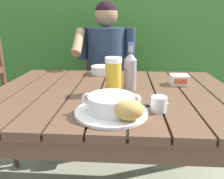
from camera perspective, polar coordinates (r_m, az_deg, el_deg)
dining_table at (r=1.21m, az=0.44°, el=-4.28°), size 1.29×0.96×0.73m
hedge_backdrop at (r=2.67m, az=3.80°, el=17.32°), size 3.53×0.90×2.23m
chair_near_diner at (r=2.13m, az=-1.02°, el=1.02°), size 0.50×0.47×0.98m
person_eating at (r=1.88m, az=-1.64°, el=6.37°), size 0.48×0.47×1.24m
serving_plate at (r=0.90m, az=-0.19°, el=-5.84°), size 0.30×0.30×0.01m
soup_bowl at (r=0.88m, az=-0.19°, el=-3.45°), size 0.24×0.19×0.07m
bread_roll at (r=0.80m, az=4.37°, el=-5.29°), size 0.12×0.09×0.08m
beer_glass at (r=1.12m, az=0.30°, el=3.63°), size 0.08×0.08×0.19m
beer_bottle at (r=1.17m, az=4.73°, el=4.86°), size 0.07×0.07×0.25m
water_glass_small at (r=0.93m, az=12.04°, el=-3.66°), size 0.07×0.07×0.06m
butter_tub at (r=1.34m, az=17.01°, el=2.44°), size 0.10×0.08×0.06m
table_knife at (r=0.98m, az=9.49°, el=-4.12°), size 0.16×0.08×0.01m
diner_bowl at (r=1.54m, az=-2.71°, el=5.06°), size 0.14×0.14×0.06m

